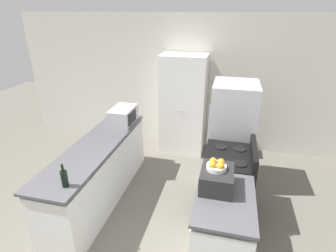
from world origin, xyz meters
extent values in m
cube|color=silver|center=(0.00, 3.39, 1.30)|extent=(7.00, 0.06, 2.60)
cube|color=silver|center=(-0.91, 1.28, 0.42)|extent=(0.58, 2.32, 0.85)
cube|color=#4C4C51|center=(-0.91, 1.28, 0.90)|extent=(0.60, 2.36, 0.04)
cube|color=silver|center=(0.91, 0.56, 0.42)|extent=(0.58, 0.89, 0.85)
cube|color=#4C4C51|center=(0.91, 0.56, 0.90)|extent=(0.60, 0.91, 0.04)
cube|color=white|center=(0.01, 3.06, 0.96)|extent=(0.84, 0.56, 1.92)
sphere|color=#B2B2B7|center=(-0.03, 2.77, 0.96)|extent=(0.03, 0.03, 0.03)
sphere|color=#B2B2B7|center=(0.05, 2.77, 0.96)|extent=(0.03, 0.03, 0.03)
cube|color=black|center=(0.93, 1.43, 0.46)|extent=(0.64, 0.79, 0.92)
cube|color=black|center=(0.60, 1.43, 0.34)|extent=(0.02, 0.69, 0.51)
cube|color=black|center=(1.22, 1.43, 1.00)|extent=(0.06, 0.75, 0.16)
cylinder|color=black|center=(0.80, 1.24, 0.93)|extent=(0.17, 0.17, 0.01)
cylinder|color=black|center=(0.80, 1.62, 0.93)|extent=(0.17, 0.17, 0.01)
cylinder|color=black|center=(1.06, 1.24, 0.93)|extent=(0.17, 0.17, 0.01)
cylinder|color=black|center=(1.06, 1.62, 0.93)|extent=(0.17, 0.17, 0.01)
cube|color=#B7B7BC|center=(0.94, 2.23, 0.84)|extent=(0.66, 0.73, 1.67)
cylinder|color=gray|center=(0.59, 2.02, 0.92)|extent=(0.02, 0.02, 0.92)
cube|color=#B2B2B7|center=(-0.81, 2.07, 1.05)|extent=(0.34, 0.53, 0.27)
cube|color=black|center=(-0.64, 2.03, 1.05)|extent=(0.01, 0.33, 0.19)
cylinder|color=black|center=(-0.76, 0.34, 1.01)|extent=(0.07, 0.07, 0.19)
cylinder|color=black|center=(-0.76, 0.34, 1.15)|extent=(0.03, 0.03, 0.08)
cube|color=black|center=(0.81, 0.70, 1.03)|extent=(0.33, 0.41, 0.22)
cube|color=black|center=(0.64, 0.70, 1.03)|extent=(0.01, 0.29, 0.13)
cylinder|color=silver|center=(0.79, 0.72, 1.16)|extent=(0.21, 0.21, 0.05)
sphere|color=orange|center=(0.83, 0.76, 1.21)|extent=(0.07, 0.07, 0.07)
sphere|color=orange|center=(0.75, 0.76, 1.21)|extent=(0.07, 0.07, 0.07)
sphere|color=orange|center=(0.75, 0.68, 1.21)|extent=(0.07, 0.07, 0.07)
sphere|color=orange|center=(0.83, 0.68, 1.21)|extent=(0.07, 0.07, 0.07)
camera|label=1|loc=(0.85, -1.63, 2.66)|focal=28.00mm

